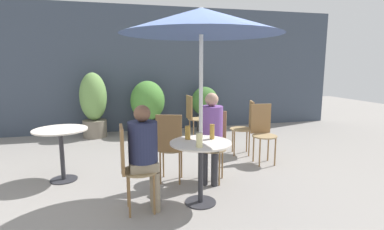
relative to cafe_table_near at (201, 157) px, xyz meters
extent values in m
plane|color=gray|center=(-0.13, 0.01, -0.57)|extent=(20.00, 20.00, 0.00)
cube|color=#3D4756|center=(-0.13, 4.21, 0.93)|extent=(10.00, 0.06, 3.00)
cylinder|color=#2D2D33|center=(0.00, 0.00, -0.56)|extent=(0.37, 0.37, 0.01)
cylinder|color=#2D2D33|center=(0.00, 0.00, -0.20)|extent=(0.06, 0.06, 0.70)
cylinder|color=silver|center=(0.00, 0.00, 0.16)|extent=(0.71, 0.71, 0.02)
cylinder|color=#2D2D33|center=(-1.68, 1.16, -0.56)|extent=(0.37, 0.37, 0.01)
cylinder|color=#2D2D33|center=(-1.68, 1.16, -0.20)|extent=(0.06, 0.06, 0.70)
cylinder|color=silver|center=(-1.68, 1.16, 0.16)|extent=(0.73, 0.73, 0.02)
cylinder|color=#997F56|center=(0.34, 0.61, -0.10)|extent=(0.40, 0.40, 0.02)
cylinder|color=olive|center=(0.51, 0.66, -0.34)|extent=(0.02, 0.02, 0.46)
cylinder|color=olive|center=(0.28, 0.79, -0.34)|extent=(0.02, 0.02, 0.46)
cylinder|color=olive|center=(0.39, 0.43, -0.34)|extent=(0.02, 0.02, 0.46)
cylinder|color=olive|center=(0.16, 0.56, -0.34)|extent=(0.02, 0.02, 0.46)
cube|color=olive|center=(0.42, 0.77, 0.16)|extent=(0.32, 0.19, 0.50)
cylinder|color=#997F56|center=(-0.70, -0.01, -0.10)|extent=(0.40, 0.40, 0.02)
cylinder|color=olive|center=(-0.83, 0.11, -0.34)|extent=(0.02, 0.02, 0.46)
cylinder|color=olive|center=(-0.83, -0.15, -0.34)|extent=(0.02, 0.02, 0.46)
cylinder|color=olive|center=(-0.57, 0.12, -0.34)|extent=(0.02, 0.02, 0.46)
cylinder|color=olive|center=(-0.56, -0.14, -0.34)|extent=(0.02, 0.02, 0.46)
cube|color=olive|center=(-0.88, -0.02, 0.16)|extent=(0.04, 0.34, 0.50)
cylinder|color=#997F56|center=(1.25, 1.71, -0.10)|extent=(0.40, 0.40, 0.02)
cylinder|color=olive|center=(1.34, 1.54, -0.34)|extent=(0.02, 0.02, 0.46)
cylinder|color=olive|center=(1.42, 1.80, -0.34)|extent=(0.02, 0.02, 0.46)
cylinder|color=olive|center=(1.09, 1.62, -0.34)|extent=(0.02, 0.02, 0.46)
cylinder|color=olive|center=(1.16, 1.87, -0.34)|extent=(0.02, 0.02, 0.46)
cube|color=olive|center=(1.43, 1.66, 0.16)|extent=(0.12, 0.34, 0.50)
cylinder|color=#997F56|center=(1.41, 1.11, -0.10)|extent=(0.40, 0.40, 0.02)
cylinder|color=olive|center=(1.55, 1.23, -0.34)|extent=(0.02, 0.02, 0.46)
cylinder|color=olive|center=(1.29, 1.25, -0.34)|extent=(0.02, 0.02, 0.46)
cylinder|color=olive|center=(1.53, 0.97, -0.34)|extent=(0.02, 0.02, 0.46)
cylinder|color=olive|center=(1.27, 0.99, -0.34)|extent=(0.02, 0.02, 0.46)
cube|color=olive|center=(1.42, 1.29, 0.16)|extent=(0.34, 0.05, 0.50)
cylinder|color=#997F56|center=(0.76, 2.87, -0.10)|extent=(0.40, 0.40, 0.02)
cylinder|color=olive|center=(0.62, 2.99, -0.34)|extent=(0.02, 0.02, 0.46)
cylinder|color=olive|center=(0.64, 2.73, -0.34)|extent=(0.02, 0.02, 0.46)
cylinder|color=olive|center=(0.88, 3.01, -0.34)|extent=(0.02, 0.02, 0.46)
cylinder|color=olive|center=(0.90, 2.75, -0.34)|extent=(0.02, 0.02, 0.46)
cube|color=olive|center=(0.58, 2.86, 0.16)|extent=(0.05, 0.34, 0.50)
cylinder|color=#997F56|center=(-0.21, 0.76, -0.10)|extent=(0.40, 0.40, 0.02)
cylinder|color=olive|center=(-0.37, 0.67, -0.34)|extent=(0.02, 0.02, 0.46)
cylinder|color=olive|center=(-0.12, 0.59, -0.34)|extent=(0.02, 0.02, 0.46)
cylinder|color=olive|center=(-0.29, 0.92, -0.34)|extent=(0.02, 0.02, 0.46)
cylinder|color=olive|center=(-0.04, 0.84, -0.34)|extent=(0.02, 0.02, 0.46)
cube|color=olive|center=(-0.26, 0.59, 0.16)|extent=(0.34, 0.14, 0.50)
cylinder|color=#2D2D33|center=(0.20, 0.51, -0.34)|extent=(0.09, 0.09, 0.45)
cylinder|color=#2D2D33|center=(0.32, 0.44, -0.34)|extent=(0.09, 0.09, 0.45)
cube|color=#2D2D33|center=(0.32, 0.58, -0.04)|extent=(0.37, 0.38, 0.09)
cylinder|color=#7A4C9E|center=(0.32, 0.58, 0.25)|extent=(0.31, 0.31, 0.50)
sphere|color=tan|center=(0.32, 0.58, 0.59)|extent=(0.18, 0.18, 0.18)
cylinder|color=gray|center=(-0.54, -0.08, -0.34)|extent=(0.10, 0.10, 0.45)
cylinder|color=gray|center=(-0.54, 0.06, -0.34)|extent=(0.10, 0.10, 0.45)
cube|color=gray|center=(-0.66, -0.01, -0.04)|extent=(0.31, 0.28, 0.10)
cylinder|color=#232847|center=(-0.66, -0.01, 0.23)|extent=(0.32, 0.32, 0.44)
sphere|color=brown|center=(-0.66, -0.01, 0.54)|extent=(0.18, 0.18, 0.18)
cylinder|color=#B28433|center=(0.17, 0.11, 0.26)|extent=(0.06, 0.06, 0.18)
cylinder|color=#B28433|center=(-0.11, 0.17, 0.25)|extent=(0.06, 0.06, 0.16)
cylinder|color=beige|center=(-0.07, -0.19, 0.25)|extent=(0.07, 0.07, 0.15)
cylinder|color=slate|center=(-1.40, 3.75, -0.37)|extent=(0.52, 0.52, 0.38)
ellipsoid|color=#709E51|center=(-1.40, 3.75, 0.35)|extent=(0.59, 0.59, 1.06)
cylinder|color=#47423D|center=(-0.20, 3.74, -0.40)|extent=(0.44, 0.44, 0.32)
ellipsoid|color=#4C8938|center=(-0.20, 3.74, 0.22)|extent=(0.79, 0.79, 0.92)
cylinder|color=#47423D|center=(1.19, 3.76, -0.38)|extent=(0.37, 0.37, 0.38)
ellipsoid|color=#427533|center=(1.19, 3.76, 0.17)|extent=(0.65, 0.65, 0.71)
cylinder|color=silver|center=(0.00, 0.00, 0.54)|extent=(0.04, 0.04, 2.22)
cone|color=#3D5184|center=(0.00, 0.00, 1.51)|extent=(1.76, 1.76, 0.28)
camera|label=1|loc=(-0.93, -3.19, 1.05)|focal=28.00mm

